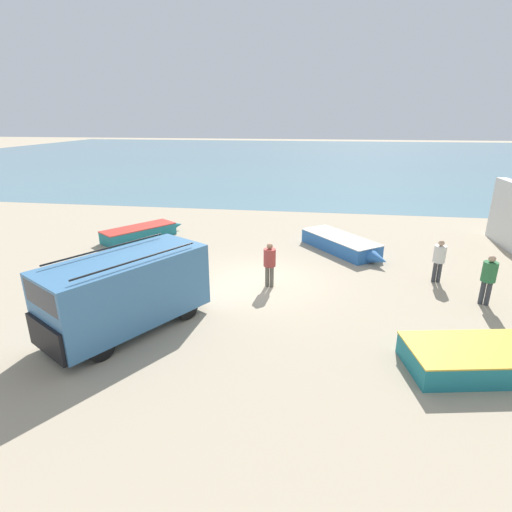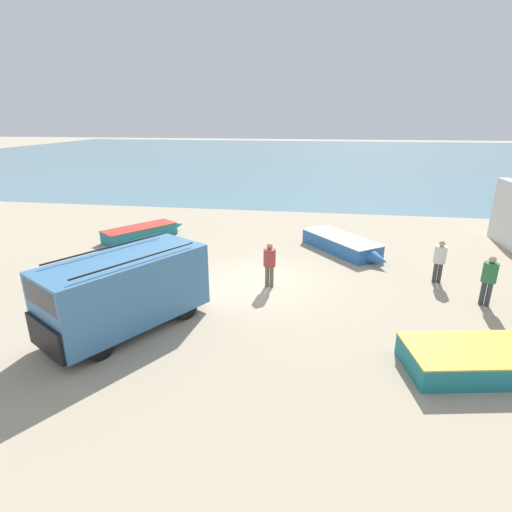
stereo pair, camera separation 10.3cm
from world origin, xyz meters
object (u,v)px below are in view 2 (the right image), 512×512
Objects in this scene: fisherman_1 at (440,258)px; fisherman_2 at (269,261)px; fishing_rowboat_2 at (143,232)px; fishing_rowboat_0 at (495,359)px; fishing_rowboat_1 at (343,245)px; fisherman_0 at (489,276)px; parked_van at (125,290)px.

fisherman_2 reaches higher than fisherman_1.
fishing_rowboat_2 is 2.52× the size of fisherman_1.
fisherman_1 is (0.06, 5.58, 0.68)m from fishing_rowboat_0.
fishing_rowboat_1 is 10.05m from fishing_rowboat_2.
fisherman_2 is at bearing -75.16° from fisherman_1.
fisherman_0 is at bearing 63.00° from fishing_rowboat_0.
fishing_rowboat_0 is at bearing -89.12° from fishing_rowboat_2.
parked_van is at bearing 134.56° from fisherman_0.
fishing_rowboat_2 is (-3.47, 8.79, -0.90)m from parked_van.
fisherman_2 is (-6.17, -1.38, 0.02)m from fisherman_1.
fisherman_1 is (3.31, -3.16, 0.65)m from fishing_rowboat_1.
fishing_rowboat_1 reaches higher than fishing_rowboat_0.
fisherman_2 is (-2.85, -4.54, 0.67)m from fishing_rowboat_1.
parked_van is 11.40m from fisherman_0.
fishing_rowboat_2 is at bearing 96.94° from fisherman_0.
fisherman_2 is (-7.22, 0.40, -0.03)m from fisherman_0.
parked_van is at bearing 138.58° from fisherman_2.
fisherman_0 reaches higher than fishing_rowboat_2.
fisherman_0 is (14.40, -5.53, 0.72)m from fishing_rowboat_2.
fisherman_0 is at bearing 33.01° from fisherman_1.
fishing_rowboat_0 is 7.45m from fisherman_2.
parked_van reaches higher than fisherman_2.
fishing_rowboat_0 is 2.93× the size of fisherman_0.
fishing_rowboat_2 is at bearing -103.48° from fisherman_1.
fishing_rowboat_1 is 2.71× the size of fisherman_1.
parked_van is 5.21m from fisherman_2.
parked_van is 1.00× the size of fishing_rowboat_0.
parked_van is 10.53m from fishing_rowboat_1.
fishing_rowboat_0 is at bearing -168.31° from fisherman_0.
fisherman_1 reaches higher than fishing_rowboat_0.
fisherman_2 is at bearing -70.50° from fishing_rowboat_1.
fishing_rowboat_2 is 2.48× the size of fisherman_2.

